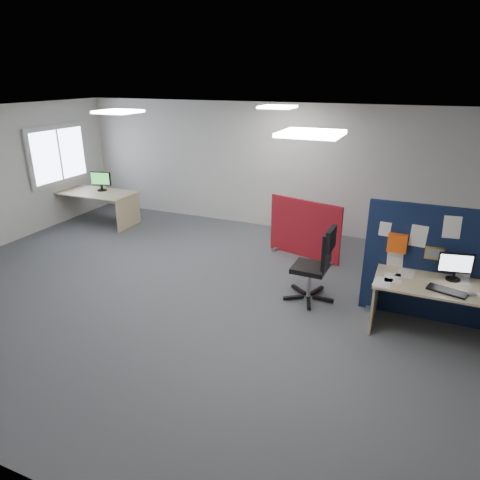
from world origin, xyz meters
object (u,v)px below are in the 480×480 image
(second_desk, at_px, (98,199))
(monitor_second, at_px, (101,180))
(monitor_main, at_px, (456,265))
(office_chair, at_px, (318,260))
(main_desk, at_px, (446,296))
(red_divider, at_px, (305,229))
(navy_divider, at_px, (439,265))

(second_desk, xyz_separation_m, monitor_second, (0.04, 0.13, 0.41))
(monitor_main, distance_m, office_chair, 1.81)
(main_desk, distance_m, red_divider, 2.99)
(second_desk, bearing_deg, monitor_second, 70.95)
(monitor_main, xyz_separation_m, monitor_second, (-7.27, 1.94, 0.03))
(main_desk, xyz_separation_m, red_divider, (-2.35, 1.85, -0.02))
(navy_divider, bearing_deg, second_desk, 167.17)
(monitor_main, xyz_separation_m, second_desk, (-7.32, 1.81, -0.38))
(monitor_main, distance_m, red_divider, 2.97)
(navy_divider, relative_size, monitor_second, 4.21)
(second_desk, height_order, office_chair, office_chair)
(navy_divider, height_order, second_desk, navy_divider)
(main_desk, relative_size, monitor_main, 4.16)
(red_divider, bearing_deg, monitor_second, -167.79)
(monitor_second, distance_m, office_chair, 5.80)
(navy_divider, distance_m, main_desk, 0.46)
(navy_divider, height_order, main_desk, navy_divider)
(monitor_main, height_order, second_desk, monitor_main)
(main_desk, bearing_deg, navy_divider, 108.46)
(navy_divider, xyz_separation_m, main_desk, (0.12, -0.35, -0.27))
(red_divider, height_order, office_chair, office_chair)
(red_divider, xyz_separation_m, monitor_second, (-4.87, 0.26, 0.43))
(red_divider, bearing_deg, navy_divider, -18.60)
(main_desk, bearing_deg, monitor_second, 163.72)
(navy_divider, distance_m, monitor_main, 0.28)
(main_desk, bearing_deg, office_chair, 171.30)
(main_desk, height_order, second_desk, same)
(red_divider, bearing_deg, main_desk, -22.99)
(monitor_main, xyz_separation_m, office_chair, (-1.78, 0.10, -0.28))
(monitor_main, height_order, office_chair, office_chair)
(navy_divider, bearing_deg, monitor_second, 166.13)
(second_desk, bearing_deg, red_divider, -1.53)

